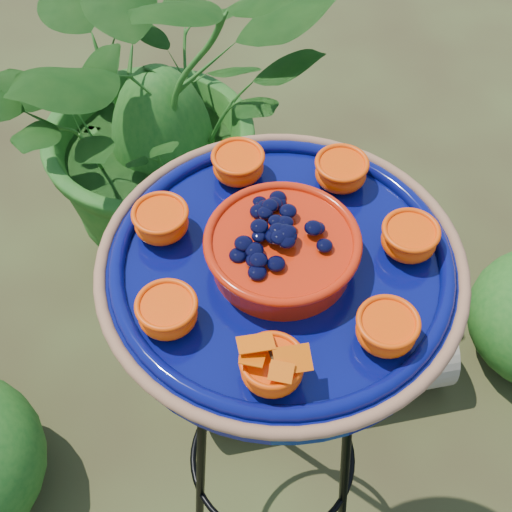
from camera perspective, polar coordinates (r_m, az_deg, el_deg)
ground_plane at (r=1.83m, az=1.83°, el=-15.96°), size 20.00×20.00×0.00m
tripod_stand at (r=1.28m, az=1.53°, el=-11.61°), size 0.44×0.44×0.92m
feeder_dish at (r=0.93m, az=2.05°, el=-0.63°), size 0.62×0.62×0.11m
driftwood_log at (r=1.83m, az=5.43°, el=-8.72°), size 0.63×0.56×0.21m
shrub_back_left at (r=1.91m, az=-7.85°, el=12.16°), size 1.15×1.15×0.97m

